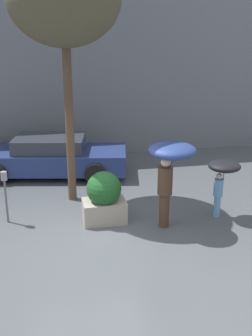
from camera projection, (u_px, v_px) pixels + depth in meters
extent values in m
plane|color=#51565B|center=(88.00, 243.00, 8.75)|extent=(40.00, 40.00, 0.00)
cube|color=slate|center=(62.00, 68.00, 13.83)|extent=(18.00, 0.30, 6.00)
cube|color=#9E9384|center=(104.00, 211.00, 9.67)|extent=(0.98, 0.65, 0.51)
sphere|color=#1E5123|center=(104.00, 189.00, 9.49)|extent=(0.79, 0.79, 0.79)
cylinder|color=#473323|center=(164.00, 210.00, 9.38)|extent=(0.23, 0.23, 0.79)
cylinder|color=#473323|center=(165.00, 180.00, 9.16)|extent=(0.33, 0.33, 0.62)
sphere|color=beige|center=(166.00, 162.00, 9.02)|extent=(0.21, 0.21, 0.21)
cylinder|color=#4C4C51|center=(172.00, 166.00, 8.97)|extent=(0.02, 0.02, 0.67)
ellipsoid|color=navy|center=(172.00, 150.00, 8.86)|extent=(1.02, 1.02, 0.33)
cylinder|color=#669ED1|center=(217.00, 206.00, 9.92)|extent=(0.15, 0.15, 0.52)
cylinder|color=#669ED1|center=(218.00, 187.00, 9.77)|extent=(0.22, 0.22, 0.42)
sphere|color=beige|center=(219.00, 176.00, 9.68)|extent=(0.14, 0.14, 0.14)
cylinder|color=#4C4C51|center=(224.00, 177.00, 9.66)|extent=(0.02, 0.02, 0.51)
ellipsoid|color=black|center=(224.00, 166.00, 9.58)|extent=(0.74, 0.74, 0.24)
cube|color=navy|center=(51.00, 160.00, 12.70)|extent=(4.77, 2.52, 0.61)
cube|color=#2D333D|center=(50.00, 143.00, 12.53)|extent=(2.27, 1.80, 0.41)
cylinder|color=black|center=(11.00, 157.00, 13.54)|extent=(0.64, 0.33, 0.61)
cylinder|color=black|center=(95.00, 174.00, 11.96)|extent=(0.64, 0.33, 0.61)
cylinder|color=black|center=(99.00, 156.00, 13.56)|extent=(0.64, 0.33, 0.61)
cylinder|color=brown|center=(69.00, 120.00, 10.35)|extent=(0.21, 0.21, 4.19)
cylinder|color=#595B60|center=(6.00, 201.00, 9.54)|extent=(0.05, 0.05, 1.03)
cylinder|color=gray|center=(4.00, 176.00, 9.34)|extent=(0.14, 0.14, 0.20)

